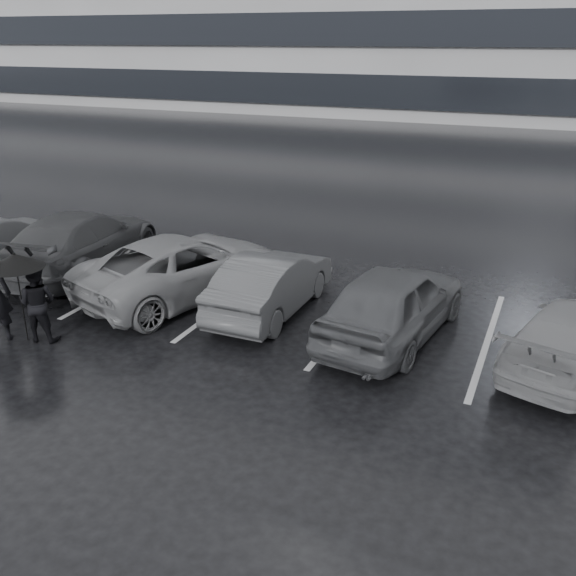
% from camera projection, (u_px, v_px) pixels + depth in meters
% --- Properties ---
extents(ground, '(160.00, 160.00, 0.00)m').
position_uv_depth(ground, '(276.00, 364.00, 11.61)').
color(ground, black).
rests_on(ground, ground).
extents(car_main, '(2.32, 4.54, 1.48)m').
position_uv_depth(car_main, '(393.00, 302.00, 12.41)').
color(car_main, black).
rests_on(car_main, ground).
extents(car_west_a, '(1.38, 3.92, 1.29)m').
position_uv_depth(car_west_a, '(271.00, 283.00, 13.64)').
color(car_west_a, '#2A2A2C').
rests_on(car_west_a, ground).
extents(car_west_b, '(3.81, 5.51, 1.40)m').
position_uv_depth(car_west_b, '(182.00, 266.00, 14.49)').
color(car_west_b, '#535356').
rests_on(car_west_b, ground).
extents(car_west_c, '(2.85, 5.44, 1.51)m').
position_uv_depth(car_west_c, '(81.00, 241.00, 16.06)').
color(car_west_c, black).
rests_on(car_west_c, ground).
extents(pedestrian_right, '(0.87, 0.75, 1.54)m').
position_uv_depth(pedestrian_right, '(37.00, 303.00, 12.30)').
color(pedestrian_right, black).
rests_on(pedestrian_right, ground).
extents(umbrella, '(1.06, 1.06, 1.80)m').
position_uv_depth(umbrella, '(15.00, 261.00, 11.93)').
color(umbrella, black).
rests_on(umbrella, ground).
extents(stall_stripes, '(19.72, 5.00, 0.00)m').
position_uv_depth(stall_stripes, '(290.00, 308.00, 14.04)').
color(stall_stripes, '#A9A9AC').
rests_on(stall_stripes, ground).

